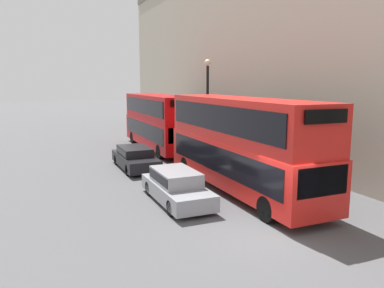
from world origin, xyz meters
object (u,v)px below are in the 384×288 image
bus_second_in_queue (159,120)px  car_dark_sedan (176,185)px  pedestrian (284,170)px  car_hatchback (135,157)px  bus_leading (240,141)px

bus_second_in_queue → car_dark_sedan: bus_second_in_queue is taller
pedestrian → car_hatchback: bearing=133.8°
car_hatchback → pedestrian: bearing=-46.2°
bus_leading → car_dark_sedan: (-3.40, -0.43, -1.70)m
bus_second_in_queue → car_hatchback: size_ratio=2.19×
bus_second_in_queue → car_dark_sedan: bearing=-104.9°
bus_leading → pedestrian: bus_leading is taller
bus_leading → car_hatchback: 7.59m
car_hatchback → bus_second_in_queue: bearing=59.5°
car_dark_sedan → pedestrian: (6.13, 0.60, -0.02)m
bus_second_in_queue → pedestrian: bearing=-77.3°
bus_leading → car_hatchback: (-3.40, 6.55, -1.74)m
bus_second_in_queue → car_hatchback: 6.89m
bus_second_in_queue → car_dark_sedan: (-3.40, -12.75, -1.57)m
bus_second_in_queue → bus_leading: bearing=-90.0°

